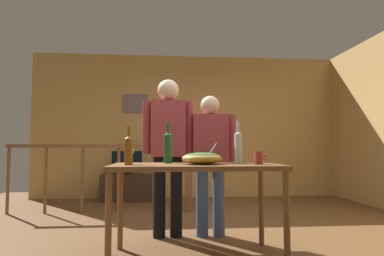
% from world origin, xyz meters
% --- Properties ---
extents(ground_plane, '(7.72, 7.72, 0.00)m').
position_xyz_m(ground_plane, '(0.00, 0.00, 0.00)').
color(ground_plane, brown).
extents(back_wall, '(5.93, 0.10, 2.76)m').
position_xyz_m(back_wall, '(0.00, 2.87, 1.38)').
color(back_wall, tan).
rests_on(back_wall, ground_plane).
extents(framed_picture, '(0.46, 0.03, 0.36)m').
position_xyz_m(framed_picture, '(-1.04, 2.81, 1.80)').
color(framed_picture, slate).
extents(stair_railing, '(2.71, 0.10, 1.05)m').
position_xyz_m(stair_railing, '(-0.96, 1.48, 0.65)').
color(stair_railing, brown).
rests_on(stair_railing, ground_plane).
extents(tv_console, '(0.90, 0.40, 0.48)m').
position_xyz_m(tv_console, '(-1.14, 2.52, 0.24)').
color(tv_console, '#38281E').
rests_on(tv_console, ground_plane).
extents(flat_screen_tv, '(0.54, 0.12, 0.41)m').
position_xyz_m(flat_screen_tv, '(-1.14, 2.49, 0.73)').
color(flat_screen_tv, black).
rests_on(flat_screen_tv, tv_console).
extents(serving_table, '(1.44, 0.74, 0.81)m').
position_xyz_m(serving_table, '(-0.20, -0.61, 0.73)').
color(serving_table, brown).
rests_on(serving_table, ground_plane).
extents(salad_bowl, '(0.35, 0.35, 0.18)m').
position_xyz_m(salad_bowl, '(-0.14, -0.64, 0.86)').
color(salad_bowl, gold).
rests_on(salad_bowl, serving_table).
extents(wine_glass, '(0.07, 0.07, 0.15)m').
position_xyz_m(wine_glass, '(-0.78, -0.48, 0.91)').
color(wine_glass, silver).
rests_on(wine_glass, serving_table).
extents(wine_bottle_clear, '(0.07, 0.07, 0.38)m').
position_xyz_m(wine_bottle_clear, '(0.18, -0.61, 0.96)').
color(wine_bottle_clear, silver).
rests_on(wine_bottle_clear, serving_table).
extents(wine_bottle_green, '(0.08, 0.08, 0.37)m').
position_xyz_m(wine_bottle_green, '(-0.44, -0.44, 0.96)').
color(wine_bottle_green, '#1E5628').
rests_on(wine_bottle_green, serving_table).
extents(wine_bottle_amber, '(0.07, 0.07, 0.32)m').
position_xyz_m(wine_bottle_amber, '(-0.76, -0.72, 0.94)').
color(wine_bottle_amber, brown).
rests_on(wine_bottle_amber, serving_table).
extents(mug_red, '(0.11, 0.07, 0.11)m').
position_xyz_m(mug_red, '(0.34, -0.68, 0.86)').
color(mug_red, '#B7332D').
rests_on(mug_red, serving_table).
extents(person_standing_left, '(0.55, 0.23, 1.69)m').
position_xyz_m(person_standing_left, '(-0.43, 0.08, 1.00)').
color(person_standing_left, black).
rests_on(person_standing_left, ground_plane).
extents(person_standing_right, '(0.57, 0.23, 1.52)m').
position_xyz_m(person_standing_right, '(0.03, 0.08, 0.89)').
color(person_standing_right, '#3D5684').
rests_on(person_standing_right, ground_plane).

